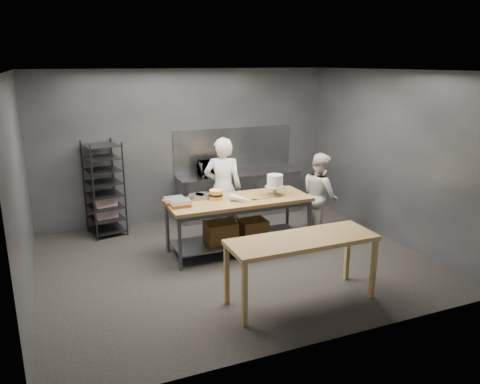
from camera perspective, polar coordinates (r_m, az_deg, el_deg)
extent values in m
plane|color=black|center=(7.68, -0.73, -8.41)|extent=(6.00, 6.00, 0.00)
cube|color=#4C4F54|center=(9.52, -6.42, 5.69)|extent=(6.00, 0.04, 3.00)
cube|color=brown|center=(7.80, -0.14, -1.04)|extent=(2.40, 0.90, 0.06)
cube|color=#47494C|center=(8.02, -0.14, -5.77)|extent=(2.25, 0.75, 0.03)
cylinder|color=#47494C|center=(7.25, -7.34, -6.33)|extent=(0.06, 0.06, 0.86)
cylinder|color=#47494C|center=(7.96, -8.85, -4.37)|extent=(0.06, 0.06, 0.86)
cylinder|color=#47494C|center=(8.10, 8.42, -3.99)|extent=(0.06, 0.06, 0.86)
cylinder|color=#47494C|center=(8.74, 5.80, -2.42)|extent=(0.06, 0.06, 0.86)
cube|color=brown|center=(7.81, -2.38, -4.91)|extent=(0.50, 0.40, 0.35)
cube|color=brown|center=(8.06, 1.59, -4.42)|extent=(0.45, 0.38, 0.30)
cube|color=#9B6C40|center=(6.21, 7.59, -5.83)|extent=(2.00, 0.70, 0.06)
cube|color=#9B6C40|center=(5.76, 0.56, -12.41)|extent=(0.06, 0.06, 0.84)
cube|color=#9B6C40|center=(6.25, -1.64, -10.02)|extent=(0.06, 0.06, 0.84)
cube|color=#9B6C40|center=(6.66, 15.95, -8.98)|extent=(0.06, 0.06, 0.84)
cube|color=#9B6C40|center=(7.10, 12.95, -7.21)|extent=(0.06, 0.06, 0.84)
cube|color=slate|center=(9.67, -0.08, 2.20)|extent=(2.60, 0.60, 0.04)
cube|color=slate|center=(9.78, -0.08, -0.37)|extent=(2.56, 0.56, 0.86)
cube|color=slate|center=(9.85, -0.75, 5.23)|extent=(2.60, 0.02, 0.90)
cube|color=black|center=(8.94, -16.21, 0.41)|extent=(0.71, 0.75, 1.75)
cube|color=silver|center=(9.03, -16.05, -1.64)|extent=(0.42, 0.30, 0.45)
imported|color=white|center=(8.42, -2.09, 0.47)|extent=(0.80, 0.67, 1.85)
imported|color=silver|center=(8.64, 9.73, -0.37)|extent=(0.66, 0.81, 1.55)
imported|color=black|center=(9.43, -3.35, 2.88)|extent=(0.54, 0.37, 0.30)
cylinder|color=#AAA188|center=(8.01, 4.25, -0.32)|extent=(0.20, 0.20, 0.02)
cylinder|color=#AAA188|center=(7.99, 4.26, 0.16)|extent=(0.06, 0.06, 0.12)
cylinder|color=#AAA188|center=(7.98, 4.27, 0.64)|extent=(0.34, 0.34, 0.02)
cylinder|color=silver|center=(7.95, 4.28, 1.41)|extent=(0.27, 0.27, 0.20)
cylinder|color=#F8BC4F|center=(7.76, -2.92, -0.68)|extent=(0.22, 0.22, 0.06)
cylinder|color=black|center=(7.74, -2.93, -0.33)|extent=(0.22, 0.22, 0.04)
cylinder|color=#F8BC4F|center=(7.73, -2.93, 0.03)|extent=(0.22, 0.22, 0.06)
cylinder|color=gray|center=(7.80, -5.34, -0.59)|extent=(0.26, 0.26, 0.07)
cylinder|color=gray|center=(7.84, -4.49, -0.48)|extent=(0.27, 0.27, 0.07)
cylinder|color=gray|center=(7.60, -7.39, -1.08)|extent=(0.29, 0.29, 0.07)
cone|color=silver|center=(7.58, 0.12, -0.82)|extent=(0.31, 0.38, 0.12)
cube|color=slate|center=(7.79, 2.93, -0.82)|extent=(0.28, 0.02, 0.00)
cube|color=black|center=(7.72, 1.73, -0.93)|extent=(0.09, 0.02, 0.02)
cube|color=#A65E21|center=(7.40, -7.25, -1.65)|extent=(0.30, 0.20, 0.05)
cube|color=silver|center=(7.38, -7.26, -1.24)|extent=(0.31, 0.21, 0.06)
cube|color=#A65E21|center=(7.58, -8.04, -1.25)|extent=(0.30, 0.20, 0.05)
cube|color=silver|center=(7.57, -8.06, -0.85)|extent=(0.31, 0.21, 0.06)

